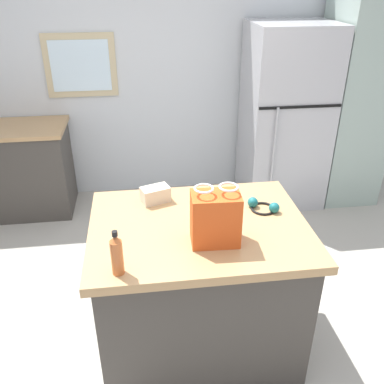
# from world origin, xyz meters

# --- Properties ---
(ground) EXTENTS (6.41, 6.41, 0.00)m
(ground) POSITION_xyz_m (0.00, 0.00, 0.00)
(ground) COLOR #ADA89E
(back_wall) EXTENTS (5.34, 0.13, 2.54)m
(back_wall) POSITION_xyz_m (-0.01, 2.22, 1.27)
(back_wall) COLOR silver
(back_wall) RESTS_ON ground
(kitchen_island) EXTENTS (1.24, 0.95, 0.92)m
(kitchen_island) POSITION_xyz_m (0.19, -0.09, 0.46)
(kitchen_island) COLOR #423D38
(kitchen_island) RESTS_ON ground
(refrigerator) EXTENTS (0.79, 0.75, 1.79)m
(refrigerator) POSITION_xyz_m (1.34, 1.79, 0.89)
(refrigerator) COLOR #B7B7BC
(refrigerator) RESTS_ON ground
(tall_cabinet) EXTENTS (0.58, 0.67, 2.10)m
(tall_cabinet) POSITION_xyz_m (2.04, 1.79, 1.05)
(tall_cabinet) COLOR #9EB2A8
(tall_cabinet) RESTS_ON ground
(shopping_bag) EXTENTS (0.26, 0.18, 0.33)m
(shopping_bag) POSITION_xyz_m (0.25, -0.27, 1.06)
(shopping_bag) COLOR #DB511E
(shopping_bag) RESTS_ON kitchen_island
(small_box) EXTENTS (0.19, 0.15, 0.10)m
(small_box) POSITION_xyz_m (-0.04, 0.21, 0.97)
(small_box) COLOR beige
(small_box) RESTS_ON kitchen_island
(bottle) EXTENTS (0.06, 0.06, 0.24)m
(bottle) POSITION_xyz_m (-0.26, -0.46, 1.03)
(bottle) COLOR #C66633
(bottle) RESTS_ON kitchen_island
(ear_defenders) EXTENTS (0.21, 0.21, 0.06)m
(ear_defenders) POSITION_xyz_m (0.60, 0.02, 0.94)
(ear_defenders) COLOR black
(ear_defenders) RESTS_ON kitchen_island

